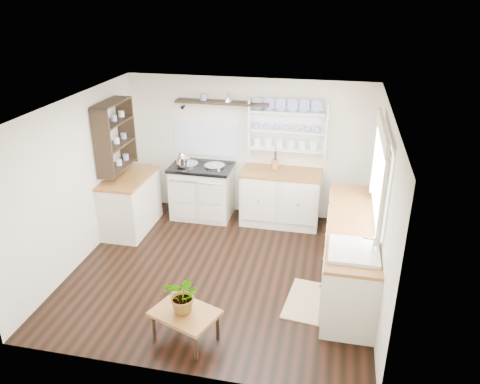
% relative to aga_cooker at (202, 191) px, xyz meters
% --- Properties ---
extents(floor, '(4.00, 3.80, 0.01)m').
position_rel_aga_cooker_xyz_m(floor, '(0.71, -1.57, -0.46)').
color(floor, black).
rests_on(floor, ground).
extents(wall_back, '(4.00, 0.02, 2.30)m').
position_rel_aga_cooker_xyz_m(wall_back, '(0.71, 0.33, 0.69)').
color(wall_back, beige).
rests_on(wall_back, ground).
extents(wall_right, '(0.02, 3.80, 2.30)m').
position_rel_aga_cooker_xyz_m(wall_right, '(2.71, -1.57, 0.69)').
color(wall_right, beige).
rests_on(wall_right, ground).
extents(wall_left, '(0.02, 3.80, 2.30)m').
position_rel_aga_cooker_xyz_m(wall_left, '(-1.29, -1.57, 0.69)').
color(wall_left, beige).
rests_on(wall_left, ground).
extents(ceiling, '(4.00, 3.80, 0.01)m').
position_rel_aga_cooker_xyz_m(ceiling, '(0.71, -1.57, 1.84)').
color(ceiling, white).
rests_on(ceiling, wall_back).
extents(window, '(0.08, 1.55, 1.22)m').
position_rel_aga_cooker_xyz_m(window, '(2.66, -1.42, 1.10)').
color(window, white).
rests_on(window, wall_right).
extents(aga_cooker, '(1.01, 0.70, 0.94)m').
position_rel_aga_cooker_xyz_m(aga_cooker, '(0.00, 0.00, 0.00)').
color(aga_cooker, beige).
rests_on(aga_cooker, floor).
extents(back_cabinets, '(1.27, 0.63, 0.90)m').
position_rel_aga_cooker_xyz_m(back_cabinets, '(1.31, 0.03, -0.00)').
color(back_cabinets, beige).
rests_on(back_cabinets, floor).
extents(right_cabinets, '(0.62, 2.43, 0.90)m').
position_rel_aga_cooker_xyz_m(right_cabinets, '(2.41, -1.47, -0.00)').
color(right_cabinets, beige).
rests_on(right_cabinets, floor).
extents(belfast_sink, '(0.55, 0.60, 0.45)m').
position_rel_aga_cooker_xyz_m(belfast_sink, '(2.41, -2.22, 0.34)').
color(belfast_sink, white).
rests_on(belfast_sink, right_cabinets).
extents(left_cabinets, '(0.62, 1.13, 0.90)m').
position_rel_aga_cooker_xyz_m(left_cabinets, '(-0.99, -0.67, -0.00)').
color(left_cabinets, beige).
rests_on(left_cabinets, floor).
extents(plate_rack, '(1.20, 0.22, 0.90)m').
position_rel_aga_cooker_xyz_m(plate_rack, '(1.36, 0.29, 1.09)').
color(plate_rack, white).
rests_on(plate_rack, wall_back).
extents(high_shelf, '(1.50, 0.29, 0.16)m').
position_rel_aga_cooker_xyz_m(high_shelf, '(0.31, 0.21, 1.45)').
color(high_shelf, black).
rests_on(high_shelf, wall_back).
extents(left_shelving, '(0.28, 0.80, 1.05)m').
position_rel_aga_cooker_xyz_m(left_shelving, '(-1.13, -0.67, 1.09)').
color(left_shelving, black).
rests_on(left_shelving, wall_left).
extents(kettle, '(0.19, 0.19, 0.23)m').
position_rel_aga_cooker_xyz_m(kettle, '(-0.28, -0.12, 0.58)').
color(kettle, silver).
rests_on(kettle, aga_cooker).
extents(utensil_crock, '(0.12, 0.12, 0.14)m').
position_rel_aga_cooker_xyz_m(utensil_crock, '(1.19, 0.11, 0.52)').
color(utensil_crock, '#936136').
rests_on(utensil_crock, back_cabinets).
extents(center_table, '(0.82, 0.70, 0.37)m').
position_rel_aga_cooker_xyz_m(center_table, '(0.67, -2.97, -0.13)').
color(center_table, brown).
rests_on(center_table, floor).
extents(potted_plant, '(0.47, 0.44, 0.43)m').
position_rel_aga_cooker_xyz_m(potted_plant, '(0.67, -2.97, 0.13)').
color(potted_plant, '#3F7233').
rests_on(potted_plant, center_table).
extents(floor_rug, '(0.65, 0.91, 0.02)m').
position_rel_aga_cooker_xyz_m(floor_rug, '(1.96, -2.02, -0.45)').
color(floor_rug, '#A1835D').
rests_on(floor_rug, floor).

